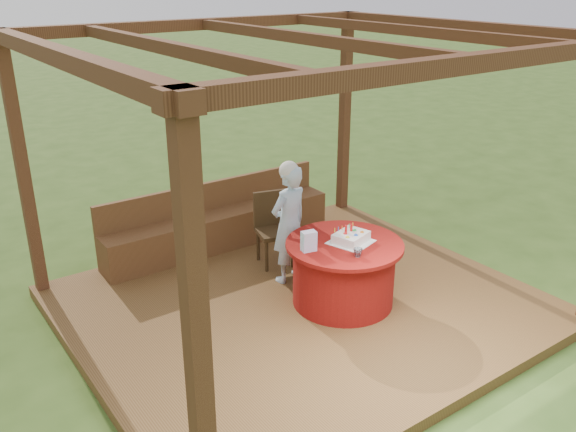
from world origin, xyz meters
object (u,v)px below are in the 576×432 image
object	(u,v)px
elderly_woman	(289,222)
drinking_glass	(358,253)
bench	(219,226)
birthday_cake	(351,237)
chair	(273,225)
gift_bag	(309,241)
table	(343,272)

from	to	relation	value
elderly_woman	drinking_glass	xyz separation A→B (m)	(0.05, -1.05, 0.03)
bench	birthday_cake	bearing A→B (deg)	-78.75
elderly_woman	chair	bearing A→B (deg)	76.39
bench	chair	bearing A→B (deg)	-68.31
elderly_woman	gift_bag	size ratio (longest dim) A/B	6.83
chair	elderly_woman	bearing A→B (deg)	-103.61
chair	drinking_glass	bearing A→B (deg)	-92.37
elderly_woman	birthday_cake	bearing A→B (deg)	-74.25
bench	chair	distance (m)	0.83
bench	drinking_glass	world-z (taller)	bench
birthday_cake	gift_bag	world-z (taller)	gift_bag
chair	birthday_cake	size ratio (longest dim) A/B	1.78
birthday_cake	bench	bearing A→B (deg)	101.25
birthday_cake	drinking_glass	size ratio (longest dim) A/B	5.41
chair	elderly_woman	size ratio (longest dim) A/B	0.62
table	birthday_cake	distance (m)	0.39
bench	drinking_glass	bearing A→B (deg)	-84.15
table	chair	size ratio (longest dim) A/B	1.40
table	birthday_cake	xyz separation A→B (m)	(0.06, -0.03, 0.38)
birthday_cake	chair	bearing A→B (deg)	94.56
bench	table	distance (m)	2.00
bench	table	size ratio (longest dim) A/B	2.52
chair	gift_bag	world-z (taller)	gift_bag
gift_bag	drinking_glass	size ratio (longest dim) A/B	2.28
bench	table	bearing A→B (deg)	-80.27
table	birthday_cake	bearing A→B (deg)	-23.88
chair	elderly_woman	world-z (taller)	elderly_woman
bench	drinking_glass	xyz separation A→B (m)	(0.23, -2.29, 0.45)
elderly_woman	birthday_cake	size ratio (longest dim) A/B	2.88
birthday_cake	drinking_glass	world-z (taller)	birthday_cake
chair	drinking_glass	size ratio (longest dim) A/B	9.62
drinking_glass	bench	bearing A→B (deg)	95.85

